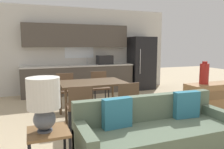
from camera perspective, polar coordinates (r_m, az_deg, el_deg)
wall_back at (r=7.20m, az=-9.30°, el=6.31°), size 6.40×0.07×2.70m
kitchen_counter at (r=6.94m, az=-8.59°, el=2.06°), size 3.46×0.65×2.15m
refrigerator at (r=7.62m, az=7.70°, el=2.96°), size 0.81×0.71×1.79m
dining_table at (r=4.59m, az=-5.23°, el=-2.75°), size 1.34×0.89×0.76m
couch at (r=3.17m, az=11.39°, el=-14.53°), size 2.20×0.80×0.83m
side_table at (r=2.64m, az=-16.15°, el=-17.83°), size 0.44×0.44×0.59m
table_lamp at (r=2.45m, az=-17.40°, el=-6.33°), size 0.35×0.35×0.59m
credenza at (r=5.16m, az=24.45°, el=-6.01°), size 1.17×0.42×0.71m
vase at (r=4.93m, az=22.95°, el=0.26°), size 0.19×0.19×0.47m
dining_chair_far_left at (r=5.28m, az=-11.97°, el=-3.65°), size 0.44×0.44×0.85m
dining_chair_near_left at (r=3.82m, az=-8.43°, el=-7.94°), size 0.46×0.46×0.85m
dining_chair_far_right at (r=5.53m, az=-3.20°, el=-2.97°), size 0.46×0.46×0.85m
dining_chair_near_right at (r=4.08m, az=3.59°, el=-6.85°), size 0.42×0.42×0.85m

